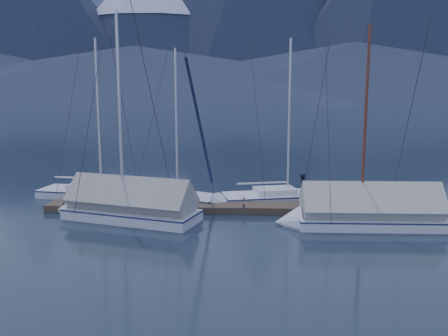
{
  "coord_description": "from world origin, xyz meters",
  "views": [
    {
      "loc": [
        1.06,
        -21.32,
        6.04
      ],
      "look_at": [
        0.0,
        2.0,
        2.2
      ],
      "focal_mm": 38.0,
      "sensor_mm": 36.0,
      "label": 1
    }
  ],
  "objects": [
    {
      "name": "ground",
      "position": [
        0.0,
        0.0,
        0.0
      ],
      "size": [
        1000.0,
        1000.0,
        0.0
      ],
      "primitive_type": "plane",
      "color": "black",
      "rests_on": "ground"
    },
    {
      "name": "mountain_range",
      "position": [
        4.12,
        370.45,
        58.65
      ],
      "size": [
        877.0,
        584.0,
        150.5
      ],
      "color": "#475675",
      "rests_on": "ground"
    },
    {
      "name": "dock",
      "position": [
        0.0,
        2.0,
        0.11
      ],
      "size": [
        18.0,
        1.5,
        0.54
      ],
      "color": "#382D23",
      "rests_on": "ground"
    },
    {
      "name": "mooring_posts",
      "position": [
        -0.5,
        2.0,
        0.35
      ],
      "size": [
        15.12,
        1.52,
        0.35
      ],
      "color": "#382D23",
      "rests_on": "ground"
    },
    {
      "name": "sailboat_open_left",
      "position": [
        -6.58,
        4.59,
        0.17
      ],
      "size": [
        7.58,
        3.41,
        9.71
      ],
      "color": "silver",
      "rests_on": "ground"
    },
    {
      "name": "sailboat_open_mid",
      "position": [
        -2.22,
        3.79,
        0.16
      ],
      "size": [
        6.99,
        4.74,
        9.05
      ],
      "color": "silver",
      "rests_on": "ground"
    },
    {
      "name": "sailboat_open_right",
      "position": [
        3.89,
        4.36,
        0.17
      ],
      "size": [
        7.54,
        3.71,
        9.61
      ],
      "color": "silver",
      "rests_on": "ground"
    },
    {
      "name": "sailboat_covered_near",
      "position": [
        6.12,
        -0.4,
        0.49
      ],
      "size": [
        7.54,
        3.25,
        9.78
      ],
      "color": "silver",
      "rests_on": "ground"
    },
    {
      "name": "sailboat_covered_far",
      "position": [
        -4.84,
        0.29,
        0.51
      ],
      "size": [
        7.82,
        4.37,
        10.51
      ],
      "color": "silver",
      "rests_on": "ground"
    },
    {
      "name": "person",
      "position": [
        4.01,
        2.35,
        1.11
      ],
      "size": [
        0.49,
        0.63,
        1.54
      ],
      "primitive_type": "imported",
      "rotation": [
        0.0,
        0.0,
        1.34
      ],
      "color": "black",
      "rests_on": "dock"
    }
  ]
}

